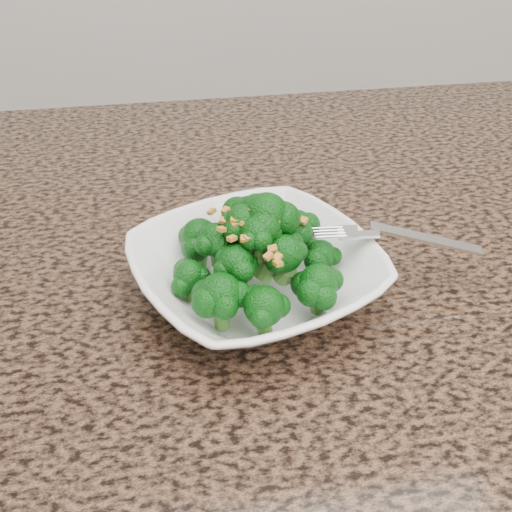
{
  "coord_description": "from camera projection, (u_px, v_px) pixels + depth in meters",
  "views": [
    {
      "loc": [
        -0.2,
        -0.18,
        1.3
      ],
      "look_at": [
        -0.13,
        0.3,
        0.95
      ],
      "focal_mm": 45.0,
      "sensor_mm": 36.0,
      "label": 1
    }
  ],
  "objects": [
    {
      "name": "fork",
      "position": [
        372.0,
        234.0,
        0.61
      ],
      "size": [
        0.19,
        0.07,
        0.01
      ],
      "primitive_type": null,
      "rotation": [
        0.0,
        0.0,
        -0.24
      ],
      "color": "silver",
      "rests_on": "bowl"
    },
    {
      "name": "broccoli_pile",
      "position": [
        256.0,
        220.0,
        0.57
      ],
      "size": [
        0.2,
        0.2,
        0.07
      ],
      "primitive_type": null,
      "color": "#084C0B",
      "rests_on": "bowl"
    },
    {
      "name": "granite_counter",
      "position": [
        378.0,
        298.0,
        0.65
      ],
      "size": [
        1.64,
        1.04,
        0.03
      ],
      "primitive_type": "cube",
      "color": "brown",
      "rests_on": "cabinet"
    },
    {
      "name": "bowl",
      "position": [
        256.0,
        275.0,
        0.61
      ],
      "size": [
        0.29,
        0.29,
        0.06
      ],
      "primitive_type": "imported",
      "rotation": [
        0.0,
        0.0,
        0.36
      ],
      "color": "white",
      "rests_on": "granite_counter"
    },
    {
      "name": "garlic_topping",
      "position": [
        256.0,
        183.0,
        0.55
      ],
      "size": [
        0.12,
        0.12,
        0.01
      ],
      "primitive_type": null,
      "color": "#C3852F",
      "rests_on": "broccoli_pile"
    }
  ]
}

